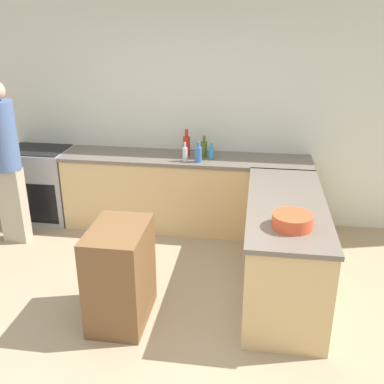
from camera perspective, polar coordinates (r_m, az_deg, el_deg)
The scene contains 13 objects.
ground_plane at distance 3.79m, azimuth -6.23°, elevation -18.53°, with size 14.00×14.00×0.00m, color tan.
wall_back at distance 5.41m, azimuth -0.32°, elevation 10.12°, with size 8.00×0.06×2.70m.
counter_back at distance 5.36m, azimuth -0.82°, elevation -0.04°, with size 2.89×0.61×0.90m.
counter_peninsula at distance 4.23m, azimuth 11.51°, elevation -6.83°, with size 0.69×1.84×0.90m.
range_oven at distance 5.92m, azimuth -18.61°, elevation 0.95°, with size 0.76×0.59×0.91m.
island_table at distance 3.83m, azimuth -9.10°, elevation -10.30°, with size 0.45×0.66×0.85m.
mixing_bowl at distance 3.56m, azimuth 12.61°, elevation -3.59°, with size 0.32×0.32×0.11m.
hot_sauce_bottle at distance 5.22m, azimuth -0.69°, elevation 5.97°, with size 0.08×0.08×0.31m.
vinegar_bottle_clear at distance 5.03m, azimuth -0.90°, elevation 4.88°, with size 0.06×0.06×0.22m.
water_bottle_blue at distance 5.00m, azimuth 0.79°, elevation 4.87°, with size 0.08×0.08×0.23m.
dish_soap_bottle at distance 5.12m, azimuth 2.46°, elevation 5.04°, with size 0.06×0.06×0.19m.
olive_oil_bottle at distance 5.18m, azimuth 1.54°, elevation 5.54°, with size 0.07×0.07×0.25m.
person_by_range at distance 5.24m, azimuth -22.56°, elevation 4.06°, with size 0.30×0.30×1.80m.
Camera 1 is at (0.81, -2.78, 2.44)m, focal length 42.00 mm.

